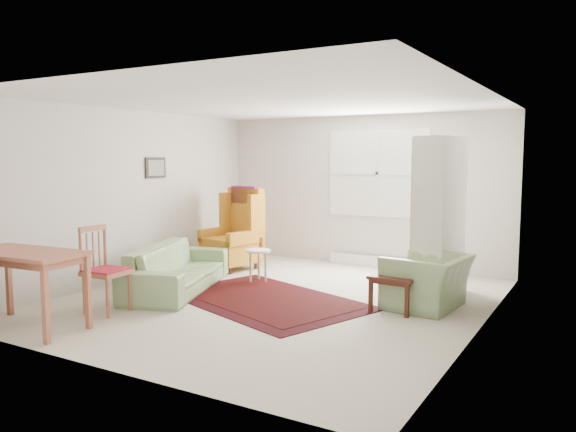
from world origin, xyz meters
The scene contains 10 objects.
room centered at (0.02, 0.21, 1.26)m, with size 5.04×5.54×2.51m.
rug centered at (-0.11, -0.08, 0.01)m, with size 2.60×1.67×0.03m, color black, non-canonical shape.
sofa centered at (-1.44, -0.22, 0.43)m, with size 2.13×0.83×0.86m, color #7E9E69.
armchair centered at (1.77, 0.61, 0.39)m, with size 0.99×0.87×0.77m, color #7E9E69.
wingback_chair centered at (-1.67, 1.33, 0.67)m, with size 0.77×0.82×1.34m, color #C37B1E, non-canonical shape.
coffee_table centered at (1.48, 0.29, 0.22)m, with size 0.53×0.53×0.44m, color #451D15, non-canonical shape.
stool centered at (-0.77, 0.77, 0.24)m, with size 0.36×0.36×0.48m, color white, non-canonical shape.
cabinet centered at (1.68, 1.38, 1.04)m, with size 0.44×0.83×2.08m, color silver, non-canonical shape.
desk centered at (-1.67, -2.35, 0.42)m, with size 1.32×0.66×0.84m, color #AA6144, non-canonical shape.
desk_chair centered at (-1.41, -1.48, 0.51)m, with size 0.44×0.44×1.01m, color #AA6144, non-canonical shape.
Camera 1 is at (3.64, -5.99, 1.81)m, focal length 35.00 mm.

